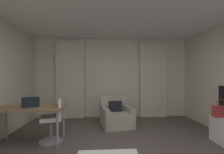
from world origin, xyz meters
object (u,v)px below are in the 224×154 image
desk (30,110)px  desk_chair (53,123)px  armchair (116,116)px  handbag_primary (221,111)px  laptop (31,105)px

desk → desk_chair: 0.52m
armchair → handbag_primary: 2.42m
desk → handbag_primary: size_ratio=3.57×
desk_chair → handbag_primary: bearing=-4.0°
handbag_primary → laptop: bearing=177.8°
handbag_primary → desk_chair: bearing=176.0°
armchair → laptop: bearing=-147.8°
laptop → handbag_primary: size_ratio=1.02×
desk → desk_chair: size_ratio=1.49×
laptop → handbag_primary: bearing=-2.2°
desk_chair → laptop: laptop is taller
armchair → desk: armchair is taller
laptop → handbag_primary: laptop is taller
armchair → desk_chair: (-1.40, -1.04, 0.13)m
desk_chair → handbag_primary: 3.44m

